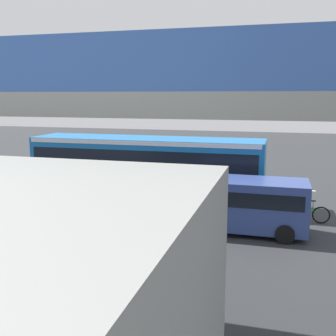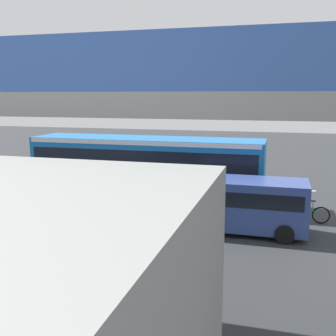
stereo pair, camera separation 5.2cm
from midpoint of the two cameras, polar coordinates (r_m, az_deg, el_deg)
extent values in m
plane|color=#2D3033|center=(21.65, -3.51, -3.72)|extent=(80.00, 80.00, 0.00)
cube|color=#196BB7|center=(20.14, -2.98, 0.22)|extent=(11.50, 2.55, 2.86)
cube|color=black|center=(20.06, -2.99, 1.67)|extent=(11.04, 2.59, 0.90)
cube|color=white|center=(19.95, -3.01, 3.93)|extent=(11.27, 2.58, 0.20)
cube|color=black|center=(22.56, -17.02, 1.75)|extent=(0.04, 2.24, 1.20)
cylinder|color=black|center=(20.71, -13.80, -3.17)|extent=(1.04, 0.30, 1.04)
cylinder|color=black|center=(22.91, -10.70, -1.77)|extent=(1.04, 0.30, 1.04)
cylinder|color=black|center=(18.34, 6.79, -4.67)|extent=(1.04, 0.30, 1.04)
cylinder|color=black|center=(20.79, 7.87, -2.92)|extent=(1.04, 0.30, 1.04)
cube|color=#33478C|center=(15.85, 10.59, -4.92)|extent=(4.80, 1.95, 1.86)
cube|color=black|center=(15.76, 10.64, -3.66)|extent=(4.42, 1.98, 0.56)
cylinder|color=black|center=(15.35, 4.21, -8.30)|extent=(0.68, 0.22, 0.68)
cylinder|color=black|center=(17.18, 5.50, -6.29)|extent=(0.68, 0.22, 0.68)
cylinder|color=black|center=(15.10, 16.23, -9.02)|extent=(0.68, 0.22, 0.68)
cylinder|color=black|center=(16.96, 16.17, -6.89)|extent=(0.68, 0.22, 0.68)
torus|color=black|center=(17.76, 17.50, -6.12)|extent=(0.72, 0.06, 0.72)
torus|color=black|center=(17.83, 20.89, -6.25)|extent=(0.72, 0.06, 0.72)
cube|color=green|center=(17.74, 19.23, -5.63)|extent=(0.89, 0.04, 0.04)
cylinder|color=green|center=(17.70, 19.88, -5.03)|extent=(0.03, 0.03, 0.40)
cube|color=black|center=(17.65, 19.92, -4.40)|extent=(0.20, 0.08, 0.04)
cylinder|color=green|center=(17.62, 18.00, -4.42)|extent=(0.02, 0.44, 0.02)
cylinder|color=#2D2D38|center=(22.92, 8.17, -1.94)|extent=(0.32, 0.32, 0.85)
cylinder|color=#19724C|center=(22.77, 8.21, -0.03)|extent=(0.38, 0.38, 0.70)
sphere|color=tan|center=(22.69, 8.25, 1.16)|extent=(0.22, 0.22, 0.22)
cylinder|color=slate|center=(24.87, -5.49, 1.36)|extent=(0.08, 0.08, 2.80)
cube|color=blue|center=(24.73, -5.53, 3.88)|extent=(0.04, 0.60, 0.60)
cube|color=silver|center=(23.72, 17.84, -2.96)|extent=(2.00, 0.20, 0.01)
cube|color=silver|center=(23.86, 8.20, -2.49)|extent=(2.00, 0.20, 0.01)
cube|color=silver|center=(24.67, -1.06, -1.97)|extent=(2.00, 0.20, 0.01)
cube|color=silver|center=(26.07, -9.52, -1.45)|extent=(2.00, 0.20, 0.01)
cube|color=silver|center=(27.97, -16.98, -0.96)|extent=(2.00, 0.20, 0.01)
cube|color=#3359A5|center=(11.95, -20.17, 12.59)|extent=(25.54, 0.08, 1.10)
camera|label=1|loc=(0.03, -89.93, 0.01)|focal=43.14mm
camera|label=2|loc=(0.03, 90.07, -0.01)|focal=43.14mm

